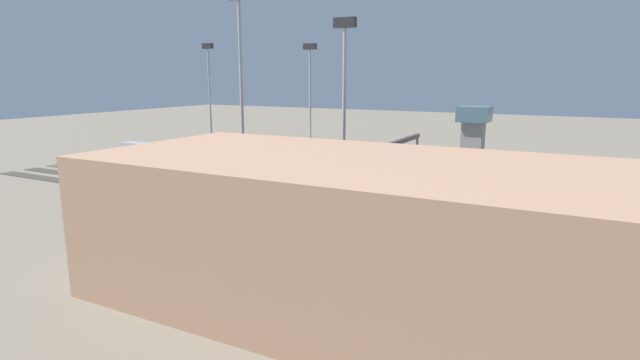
% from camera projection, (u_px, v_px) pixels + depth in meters
% --- Properties ---
extents(ground_plane, '(400.00, 400.00, 0.00)m').
position_uv_depth(ground_plane, '(351.00, 196.00, 83.18)').
color(ground_plane, '#756B5B').
extents(track_bed_0, '(140.00, 2.80, 0.12)m').
position_uv_depth(track_bed_0, '(384.00, 179.00, 96.12)').
color(track_bed_0, '#4C443D').
rests_on(track_bed_0, ground_plane).
extents(track_bed_1, '(140.00, 2.80, 0.12)m').
position_uv_depth(track_bed_1, '(374.00, 184.00, 91.80)').
color(track_bed_1, '#4C443D').
rests_on(track_bed_1, ground_plane).
extents(track_bed_2, '(140.00, 2.80, 0.12)m').
position_uv_depth(track_bed_2, '(364.00, 189.00, 87.48)').
color(track_bed_2, '#3D3833').
rests_on(track_bed_2, ground_plane).
extents(track_bed_3, '(140.00, 2.80, 0.12)m').
position_uv_depth(track_bed_3, '(351.00, 195.00, 83.17)').
color(track_bed_3, '#3D3833').
rests_on(track_bed_3, ground_plane).
extents(track_bed_4, '(140.00, 2.80, 0.12)m').
position_uv_depth(track_bed_4, '(338.00, 202.00, 78.85)').
color(track_bed_4, '#4C443D').
rests_on(track_bed_4, ground_plane).
extents(track_bed_5, '(140.00, 2.80, 0.12)m').
position_uv_depth(track_bed_5, '(323.00, 209.00, 74.53)').
color(track_bed_5, '#3D3833').
rests_on(track_bed_5, ground_plane).
extents(track_bed_6, '(140.00, 2.80, 0.12)m').
position_uv_depth(track_bed_6, '(306.00, 217.00, 70.21)').
color(track_bed_6, '#3D3833').
rests_on(track_bed_6, ground_plane).
extents(train_on_track_1, '(114.80, 3.06, 4.40)m').
position_uv_depth(train_on_track_1, '(344.00, 170.00, 94.22)').
color(train_on_track_1, '#285193').
rests_on(train_on_track_1, ground_plane).
extents(train_on_track_0, '(71.40, 3.00, 5.00)m').
position_uv_depth(train_on_track_0, '(466.00, 173.00, 88.61)').
color(train_on_track_0, silver).
rests_on(train_on_track_0, ground_plane).
extents(train_on_track_4, '(90.60, 3.06, 4.40)m').
position_uv_depth(train_on_track_4, '(417.00, 198.00, 72.64)').
color(train_on_track_4, black).
rests_on(train_on_track_4, ground_plane).
extents(train_on_track_2, '(66.40, 3.06, 4.40)m').
position_uv_depth(train_on_track_2, '(391.00, 180.00, 84.78)').
color(train_on_track_2, maroon).
rests_on(train_on_track_2, ground_plane).
extents(train_on_track_5, '(95.60, 3.00, 3.80)m').
position_uv_depth(train_on_track_5, '(332.00, 197.00, 73.49)').
color(train_on_track_5, silver).
rests_on(train_on_track_5, ground_plane).
extents(light_mast_0, '(2.80, 0.70, 26.49)m').
position_uv_depth(light_mast_0, '(209.00, 86.00, 116.25)').
color(light_mast_0, '#9EA0A5').
rests_on(light_mast_0, ground_plane).
extents(light_mast_1, '(2.80, 0.70, 30.10)m').
position_uv_depth(light_mast_1, '(241.00, 79.00, 67.19)').
color(light_mast_1, '#9EA0A5').
rests_on(light_mast_1, ground_plane).
extents(light_mast_2, '(2.80, 0.70, 25.64)m').
position_uv_depth(light_mast_2, '(310.00, 90.00, 102.96)').
color(light_mast_2, '#9EA0A5').
rests_on(light_mast_2, ground_plane).
extents(light_mast_3, '(2.80, 0.70, 26.06)m').
position_uv_depth(light_mast_3, '(344.00, 97.00, 61.75)').
color(light_mast_3, '#9EA0A5').
rests_on(light_mast_3, ground_plane).
extents(signal_gantry, '(0.70, 35.00, 8.80)m').
position_uv_depth(signal_gantry, '(384.00, 152.00, 79.13)').
color(signal_gantry, '#4C4742').
rests_on(signal_gantry, ground_plane).
extents(maintenance_shed, '(49.09, 21.50, 12.63)m').
position_uv_depth(maintenance_shed, '(375.00, 236.00, 41.77)').
color(maintenance_shed, tan).
rests_on(maintenance_shed, ground_plane).
extents(control_tower, '(6.00, 6.00, 13.43)m').
position_uv_depth(control_tower, '(473.00, 135.00, 100.28)').
color(control_tower, gray).
rests_on(control_tower, ground_plane).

